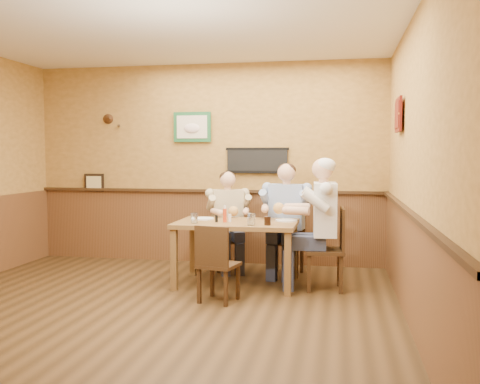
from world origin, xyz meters
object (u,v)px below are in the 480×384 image
Objects in this scene: chair_back_right at (287,240)px; diner_white_elder at (325,231)px; water_glass_mid at (251,219)px; cola_tumbler at (268,221)px; salt_shaker at (230,218)px; water_glass_left at (194,218)px; chair_near_side at (219,263)px; chair_back_left at (227,239)px; chair_right_end at (325,249)px; diner_tan_shirt at (227,226)px; dining_table at (237,229)px; diner_blue_polo at (287,225)px; hot_sauce_bottle at (225,215)px; pepper_shaker at (216,219)px.

diner_white_elder is at bearing -46.68° from chair_back_right.
water_glass_mid is (-0.30, -0.94, 0.37)m from chair_back_right.
cola_tumbler reaches higher than salt_shaker.
water_glass_left is 0.42m from salt_shaker.
cola_tumbler is at bearing -120.28° from chair_near_side.
chair_back_left is 0.92× the size of chair_back_right.
chair_near_side is 0.75m from water_glass_left.
water_glass_mid is (0.50, -1.09, 0.40)m from chair_back_left.
chair_back_right is at bearing -147.24° from diner_white_elder.
diner_tan_shirt is at bearing -126.09° from chair_right_end.
dining_table is at bearing 147.20° from cola_tumbler.
dining_table is at bearing -122.16° from diner_blue_polo.
cola_tumbler is at bearing -79.94° from diner_tan_shirt.
dining_table is 0.23m from hot_sauce_bottle.
chair_right_end is 1.14m from salt_shaker.
chair_near_side is 0.76m from pepper_shaker.
pepper_shaker is (-0.74, -0.74, 0.15)m from diner_blue_polo.
chair_back_right is 0.95× the size of chair_right_end.
chair_back_right is 0.76× the size of diner_tan_shirt.
dining_table is 17.50× the size of pepper_shaker.
salt_shaker is (0.21, -0.84, 0.38)m from chair_back_left.
chair_right_end reaches higher than dining_table.
chair_back_right is 6.77× the size of water_glass_mid.
hot_sauce_bottle is at bearing -102.63° from diner_tan_shirt.
chair_back_left is at bearing 100.10° from hot_sauce_bottle.
water_glass_mid is (-0.80, -0.26, 0.15)m from diner_white_elder.
chair_near_side is 6.80× the size of water_glass_left.
diner_tan_shirt reaches higher than salt_shaker.
cola_tumbler reaches higher than dining_table.
salt_shaker is (-0.59, -0.69, 0.16)m from diner_blue_polo.
diner_tan_shirt is 14.71× the size of pepper_shaker.
chair_back_left is at bearing 122.79° from cola_tumbler.
salt_shaker is (-0.07, -0.05, 0.14)m from dining_table.
dining_table is 1.49× the size of chair_right_end.
chair_right_end is (0.50, -0.67, 0.02)m from chair_back_right.
water_glass_mid is at bearing -75.54° from chair_right_end.
pepper_shaker is at bearing 165.61° from cola_tumbler.
dining_table is 0.78m from chair_near_side.
water_glass_left is at bearing -150.63° from dining_table.
chair_near_side is at bearing -104.07° from diner_tan_shirt.
water_glass_left is 1.23× the size of cola_tumbler.
salt_shaker is 0.16m from pepper_shaker.
chair_back_right is 0.67× the size of diner_white_elder.
water_glass_left is 0.67× the size of hot_sauce_bottle.
water_glass_left is at bearing -130.35° from chair_back_right.
diner_white_elder is (1.02, -0.03, 0.01)m from dining_table.
diner_white_elder is (1.07, 0.71, 0.26)m from chair_near_side.
chair_back_left is 0.65× the size of diner_blue_polo.
chair_right_end is at bearing -1.54° from dining_table.
diner_white_elder is (0.50, -0.67, 0.22)m from chair_back_right.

